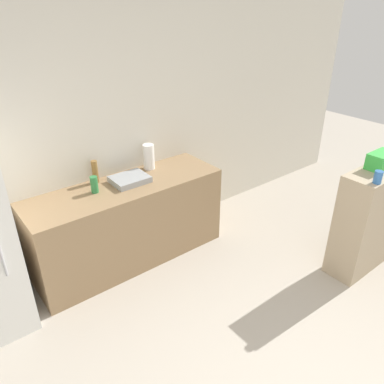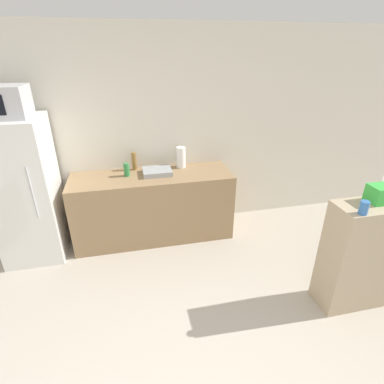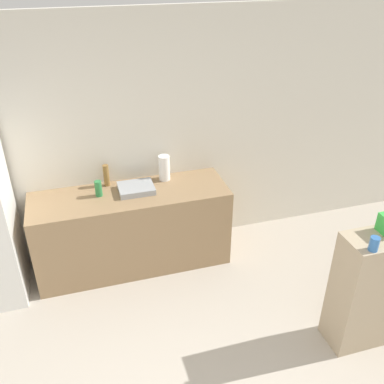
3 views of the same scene
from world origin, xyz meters
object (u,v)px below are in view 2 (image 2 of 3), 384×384
(refrigerator, at_px, (26,191))
(bottle_short, at_px, (127,170))
(microwave, at_px, (2,102))
(jar, at_px, (364,208))
(paper_towel_roll, at_px, (181,157))
(bottle_tall, at_px, (134,161))

(refrigerator, distance_m, bottle_short, 1.16)
(microwave, height_order, bottle_short, microwave)
(jar, bearing_deg, paper_towel_roll, 120.73)
(refrigerator, bearing_deg, jar, -28.96)
(bottle_short, height_order, jar, jar)
(jar, distance_m, paper_towel_roll, 2.24)
(jar, bearing_deg, refrigerator, 151.04)
(bottle_tall, relative_size, jar, 2.04)
(bottle_tall, distance_m, bottle_short, 0.22)
(bottle_short, distance_m, paper_towel_roll, 0.73)
(microwave, distance_m, bottle_short, 1.44)
(paper_towel_roll, bearing_deg, bottle_tall, 176.14)
(refrigerator, relative_size, microwave, 3.52)
(microwave, bearing_deg, jar, -28.94)
(refrigerator, xyz_separation_m, bottle_tall, (1.25, 0.30, 0.16))
(microwave, xyz_separation_m, paper_towel_roll, (1.85, 0.26, -0.81))
(refrigerator, bearing_deg, microwave, -106.57)
(bottle_short, xyz_separation_m, jar, (1.85, -1.77, 0.19))
(microwave, xyz_separation_m, bottle_tall, (1.25, 0.30, -0.83))
(bottle_tall, distance_m, jar, 2.63)
(refrigerator, height_order, jar, refrigerator)
(refrigerator, relative_size, jar, 14.60)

